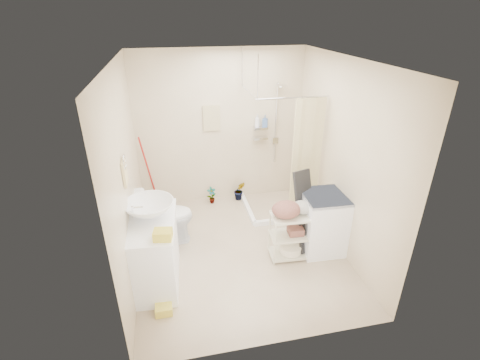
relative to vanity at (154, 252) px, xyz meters
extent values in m
plane|color=#C3AF92|center=(1.16, 0.40, -0.45)|extent=(3.20, 3.20, 0.00)
cube|color=silver|center=(1.16, 0.40, 2.15)|extent=(2.80, 3.20, 0.04)
cube|color=beige|center=(1.16, 2.00, 0.85)|extent=(2.80, 0.04, 2.60)
cube|color=beige|center=(1.16, -1.20, 0.85)|extent=(2.80, 0.04, 2.60)
cube|color=beige|center=(-0.24, 0.40, 0.85)|extent=(0.04, 3.20, 2.60)
cube|color=beige|center=(2.56, 0.40, 0.85)|extent=(0.04, 3.20, 2.60)
cube|color=white|center=(0.00, 0.00, 0.00)|extent=(0.64, 1.06, 0.90)
imported|color=white|center=(0.00, 0.11, 0.55)|extent=(0.69, 0.69, 0.20)
cube|color=gold|center=(0.15, -0.39, 0.50)|extent=(0.22, 0.18, 0.11)
cube|color=#F6E54C|center=(0.07, -0.56, -0.37)|extent=(0.28, 0.21, 0.15)
imported|color=silver|center=(0.12, 0.83, -0.03)|extent=(0.85, 0.52, 0.84)
imported|color=brown|center=(0.94, 1.82, -0.29)|extent=(0.19, 0.15, 0.31)
imported|color=brown|center=(1.45, 1.85, -0.27)|extent=(0.21, 0.17, 0.36)
cube|color=#C7BC88|center=(1.01, 1.98, 1.05)|extent=(0.28, 0.03, 0.42)
imported|color=white|center=(1.77, 1.94, 0.98)|extent=(0.09, 0.09, 0.21)
imported|color=#415F93|center=(1.91, 1.94, 0.97)|extent=(0.11, 0.11, 0.19)
cube|color=white|center=(2.30, 0.23, -0.02)|extent=(0.61, 0.63, 0.86)
camera|label=1|loc=(0.33, -3.55, 2.66)|focal=26.00mm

